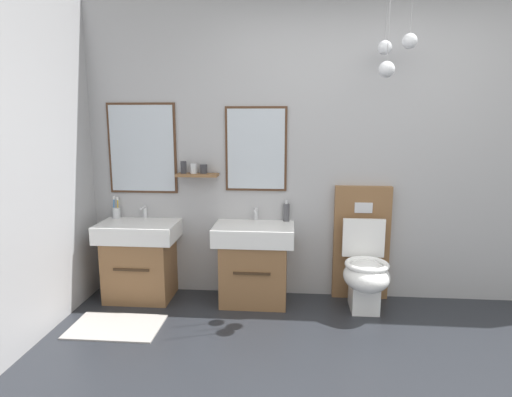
{
  "coord_description": "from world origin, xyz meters",
  "views": [
    {
      "loc": [
        -0.59,
        -2.05,
        1.58
      ],
      "look_at": [
        -0.88,
        1.33,
        0.94
      ],
      "focal_mm": 30.55,
      "sensor_mm": 36.0,
      "label": 1
    }
  ],
  "objects_px": {
    "toilet": "(364,263)",
    "soap_dispenser": "(286,212)",
    "vanity_sink_left": "(140,258)",
    "vanity_sink_right": "(254,261)",
    "toothbrush_cup": "(116,212)"
  },
  "relations": [
    {
      "from": "toothbrush_cup",
      "to": "vanity_sink_left",
      "type": "bearing_deg",
      "value": -30.72
    },
    {
      "from": "toilet",
      "to": "soap_dispenser",
      "type": "bearing_deg",
      "value": 165.4
    },
    {
      "from": "vanity_sink_right",
      "to": "toothbrush_cup",
      "type": "bearing_deg",
      "value": 173.1
    },
    {
      "from": "vanity_sink_right",
      "to": "soap_dispenser",
      "type": "height_order",
      "value": "soap_dispenser"
    },
    {
      "from": "toilet",
      "to": "toothbrush_cup",
      "type": "height_order",
      "value": "toilet"
    },
    {
      "from": "toilet",
      "to": "vanity_sink_left",
      "type": "bearing_deg",
      "value": 179.76
    },
    {
      "from": "vanity_sink_right",
      "to": "toilet",
      "type": "distance_m",
      "value": 0.92
    },
    {
      "from": "vanity_sink_left",
      "to": "soap_dispenser",
      "type": "distance_m",
      "value": 1.35
    },
    {
      "from": "soap_dispenser",
      "to": "toothbrush_cup",
      "type": "bearing_deg",
      "value": -179.62
    },
    {
      "from": "toothbrush_cup",
      "to": "soap_dispenser",
      "type": "xyz_separation_m",
      "value": [
        1.53,
        0.01,
        0.03
      ]
    },
    {
      "from": "toothbrush_cup",
      "to": "soap_dispenser",
      "type": "bearing_deg",
      "value": 0.38
    },
    {
      "from": "vanity_sink_left",
      "to": "vanity_sink_right",
      "type": "height_order",
      "value": "same"
    },
    {
      "from": "toilet",
      "to": "toothbrush_cup",
      "type": "bearing_deg",
      "value": 175.79
    },
    {
      "from": "vanity_sink_left",
      "to": "toothbrush_cup",
      "type": "distance_m",
      "value": 0.48
    },
    {
      "from": "toilet",
      "to": "soap_dispenser",
      "type": "relative_size",
      "value": 5.27
    }
  ]
}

